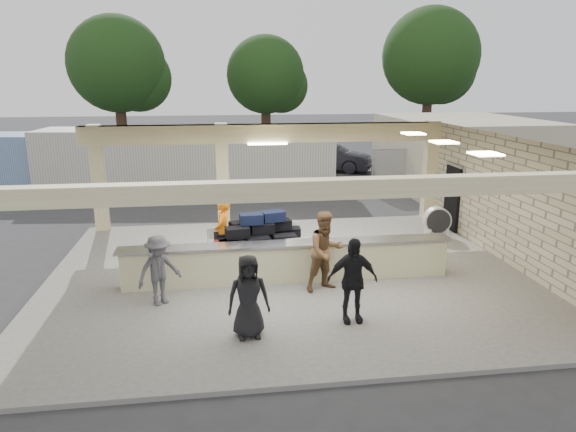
{
  "coord_description": "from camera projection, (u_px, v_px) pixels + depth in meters",
  "views": [
    {
      "loc": [
        -1.64,
        -12.31,
        4.98
      ],
      "look_at": [
        0.19,
        1.0,
        1.35
      ],
      "focal_mm": 32.0,
      "sensor_mm": 36.0,
      "label": 1
    }
  ],
  "objects": [
    {
      "name": "ground",
      "position": [
        286.0,
        276.0,
        13.29
      ],
      "size": [
        120.0,
        120.0,
        0.0
      ],
      "primitive_type": "plane",
      "color": "#2D2D30",
      "rests_on": "ground"
    },
    {
      "name": "passenger_d",
      "position": [
        248.0,
        296.0,
        9.81
      ],
      "size": [
        0.83,
        0.39,
        1.66
      ],
      "primitive_type": "imported",
      "rotation": [
        0.0,
        0.0,
        0.07
      ],
      "color": "black",
      "rests_on": "pavilion"
    },
    {
      "name": "drum_fan",
      "position": [
        437.0,
        221.0,
        16.21
      ],
      "size": [
        0.88,
        0.48,
        0.95
      ],
      "rotation": [
        0.0,
        0.0,
        -0.09
      ],
      "color": "silver",
      "rests_on": "pavilion"
    },
    {
      "name": "container_white",
      "position": [
        189.0,
        161.0,
        22.91
      ],
      "size": [
        13.13,
        3.91,
        2.8
      ],
      "primitive_type": "cube",
      "rotation": [
        0.0,
        0.0,
        -0.1
      ],
      "color": "silver",
      "rests_on": "ground"
    },
    {
      "name": "fence",
      "position": [
        501.0,
        168.0,
        23.07
      ],
      "size": [
        12.06,
        0.06,
        2.03
      ],
      "color": "gray",
      "rests_on": "ground"
    },
    {
      "name": "luggage_cart",
      "position": [
        258.0,
        238.0,
        13.46
      ],
      "size": [
        2.75,
        1.93,
        1.49
      ],
      "rotation": [
        0.0,
        0.0,
        0.15
      ],
      "color": "silver",
      "rests_on": "pavilion"
    },
    {
      "name": "pavilion",
      "position": [
        290.0,
        219.0,
        13.6
      ],
      "size": [
        12.01,
        10.0,
        3.55
      ],
      "color": "#66635E",
      "rests_on": "ground"
    },
    {
      "name": "passenger_b",
      "position": [
        352.0,
        280.0,
        10.43
      ],
      "size": [
        1.05,
        0.39,
        1.79
      ],
      "primitive_type": "imported",
      "rotation": [
        0.0,
        0.0,
        -0.0
      ],
      "color": "black",
      "rests_on": "pavilion"
    },
    {
      "name": "container_blue",
      "position": [
        18.0,
        163.0,
        22.85
      ],
      "size": [
        10.13,
        3.37,
        2.58
      ],
      "primitive_type": "cube",
      "rotation": [
        0.0,
        0.0,
        -0.1
      ],
      "color": "#7B97C5",
      "rests_on": "ground"
    },
    {
      "name": "baggage_handler",
      "position": [
        223.0,
        233.0,
        13.49
      ],
      "size": [
        0.55,
        0.76,
        1.86
      ],
      "primitive_type": "imported",
      "rotation": [
        0.0,
        0.0,
        4.42
      ],
      "color": "orange",
      "rests_on": "pavilion"
    },
    {
      "name": "baggage_counter",
      "position": [
        288.0,
        262.0,
        12.66
      ],
      "size": [
        8.2,
        0.58,
        0.98
      ],
      "color": "beige",
      "rests_on": "pavilion"
    },
    {
      "name": "adjacent_building",
      "position": [
        461.0,
        153.0,
        23.69
      ],
      "size": [
        6.0,
        8.0,
        3.2
      ],
      "primitive_type": "cube",
      "color": "#BEB597",
      "rests_on": "ground"
    },
    {
      "name": "car_white_a",
      "position": [
        432.0,
        160.0,
        27.53
      ],
      "size": [
        5.05,
        2.84,
        1.38
      ],
      "primitive_type": "imported",
      "rotation": [
        0.0,
        0.0,
        1.45
      ],
      "color": "silver",
      "rests_on": "ground"
    },
    {
      "name": "tree_right",
      "position": [
        433.0,
        60.0,
        37.62
      ],
      "size": [
        7.2,
        7.0,
        10.0
      ],
      "color": "#382619",
      "rests_on": "ground"
    },
    {
      "name": "passenger_a",
      "position": [
        326.0,
        251.0,
        11.98
      ],
      "size": [
        1.01,
        0.69,
        1.92
      ],
      "primitive_type": "imported",
      "rotation": [
        0.0,
        0.0,
        0.33
      ],
      "color": "brown",
      "rests_on": "pavilion"
    },
    {
      "name": "tree_left",
      "position": [
        122.0,
        68.0,
        33.92
      ],
      "size": [
        6.6,
        6.3,
        9.0
      ],
      "color": "#382619",
      "rests_on": "ground"
    },
    {
      "name": "car_white_b",
      "position": [
        481.0,
        161.0,
        26.66
      ],
      "size": [
        5.21,
        3.4,
        1.54
      ],
      "primitive_type": "imported",
      "rotation": [
        0.0,
        0.0,
        1.22
      ],
      "color": "silver",
      "rests_on": "ground"
    },
    {
      "name": "tree_mid",
      "position": [
        270.0,
        78.0,
        37.32
      ],
      "size": [
        6.0,
        5.6,
        8.0
      ],
      "color": "#382619",
      "rests_on": "ground"
    },
    {
      "name": "passenger_c",
      "position": [
        159.0,
        270.0,
        11.25
      ],
      "size": [
        1.05,
        0.87,
        1.59
      ],
      "primitive_type": "imported",
      "rotation": [
        0.0,
        0.0,
        0.59
      ],
      "color": "#46464A",
      "rests_on": "pavilion"
    },
    {
      "name": "car_dark",
      "position": [
        329.0,
        157.0,
        28.19
      ],
      "size": [
        4.83,
        3.49,
        1.53
      ],
      "primitive_type": "imported",
      "rotation": [
        0.0,
        0.0,
        1.11
      ],
      "color": "black",
      "rests_on": "ground"
    }
  ]
}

